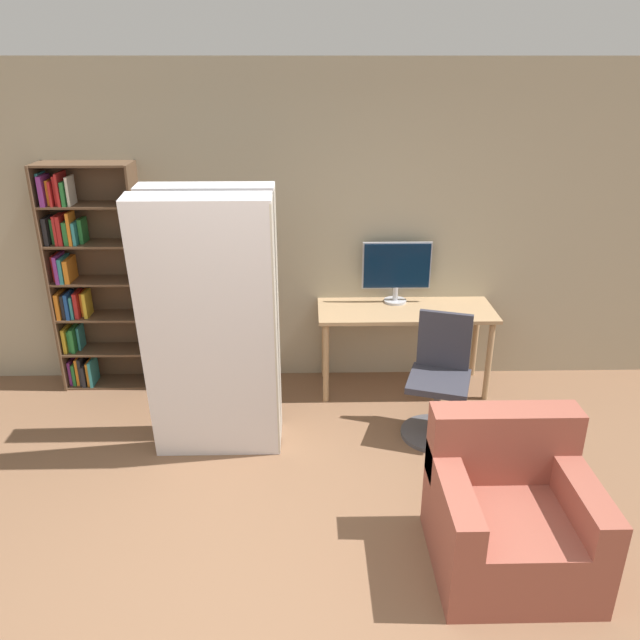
{
  "coord_description": "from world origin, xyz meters",
  "views": [
    {
      "loc": [
        0.2,
        -2.36,
        2.68
      ],
      "look_at": [
        0.28,
        1.52,
        1.05
      ],
      "focal_mm": 35.0,
      "sensor_mm": 36.0,
      "label": 1
    }
  ],
  "objects_px": {
    "armchair": "(509,513)",
    "mattress_far": "(216,319)",
    "office_chair": "(439,388)",
    "bookshelf": "(89,279)",
    "mattress_near": "(210,335)",
    "monitor": "(397,268)"
  },
  "relations": [
    {
      "from": "office_chair",
      "to": "armchair",
      "type": "xyz_separation_m",
      "value": [
        0.14,
        -1.33,
        -0.07
      ]
    },
    {
      "from": "bookshelf",
      "to": "mattress_near",
      "type": "relative_size",
      "value": 1.0
    },
    {
      "from": "mattress_near",
      "to": "mattress_far",
      "type": "distance_m",
      "value": 0.28
    },
    {
      "from": "armchair",
      "to": "mattress_far",
      "type": "bearing_deg",
      "value": 143.32
    },
    {
      "from": "mattress_near",
      "to": "office_chair",
      "type": "bearing_deg",
      "value": 9.92
    },
    {
      "from": "office_chair",
      "to": "bookshelf",
      "type": "distance_m",
      "value": 3.01
    },
    {
      "from": "office_chair",
      "to": "bookshelf",
      "type": "bearing_deg",
      "value": 162.67
    },
    {
      "from": "office_chair",
      "to": "bookshelf",
      "type": "height_order",
      "value": "bookshelf"
    },
    {
      "from": "office_chair",
      "to": "mattress_far",
      "type": "distance_m",
      "value": 1.74
    },
    {
      "from": "bookshelf",
      "to": "mattress_far",
      "type": "distance_m",
      "value": 1.48
    },
    {
      "from": "mattress_far",
      "to": "mattress_near",
      "type": "bearing_deg",
      "value": -90.0
    },
    {
      "from": "mattress_near",
      "to": "armchair",
      "type": "bearing_deg",
      "value": -30.5
    },
    {
      "from": "mattress_near",
      "to": "mattress_far",
      "type": "height_order",
      "value": "mattress_near"
    },
    {
      "from": "monitor",
      "to": "armchair",
      "type": "xyz_separation_m",
      "value": [
        0.37,
        -2.22,
        -0.72
      ]
    },
    {
      "from": "monitor",
      "to": "office_chair",
      "type": "height_order",
      "value": "monitor"
    },
    {
      "from": "mattress_far",
      "to": "monitor",
      "type": "bearing_deg",
      "value": 32.45
    },
    {
      "from": "monitor",
      "to": "mattress_far",
      "type": "relative_size",
      "value": 0.3
    },
    {
      "from": "monitor",
      "to": "office_chair",
      "type": "relative_size",
      "value": 0.62
    },
    {
      "from": "bookshelf",
      "to": "armchair",
      "type": "xyz_separation_m",
      "value": [
        2.96,
        -2.21,
        -0.65
      ]
    },
    {
      "from": "armchair",
      "to": "mattress_near",
      "type": "bearing_deg",
      "value": 149.5
    },
    {
      "from": "office_chair",
      "to": "mattress_near",
      "type": "xyz_separation_m",
      "value": [
        -1.64,
        -0.29,
        0.58
      ]
    },
    {
      "from": "office_chair",
      "to": "armchair",
      "type": "distance_m",
      "value": 1.34
    }
  ]
}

